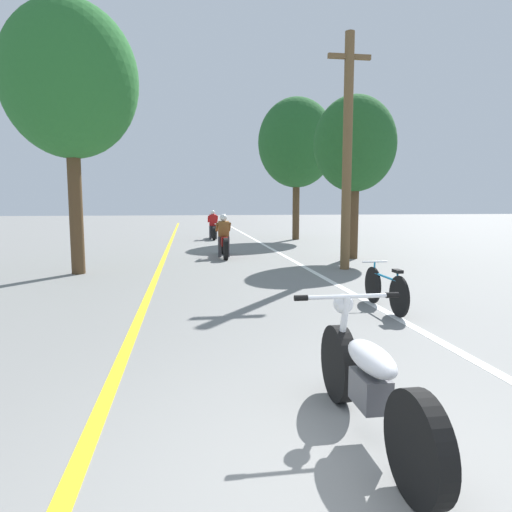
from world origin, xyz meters
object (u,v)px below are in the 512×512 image
roadside_tree_right_near (355,145)px  motorcycle_foreground (369,383)px  roadside_tree_right_far (297,143)px  roadside_tree_left (70,81)px  motorcycle_rider_lead (224,241)px  bicycle_parked (385,289)px  motorcycle_rider_far (213,228)px  utility_pole (347,150)px

roadside_tree_right_near → motorcycle_foreground: size_ratio=2.39×
roadside_tree_right_far → roadside_tree_left: (-7.69, -9.33, 0.10)m
roadside_tree_right_near → roadside_tree_right_far: roadside_tree_right_far is taller
roadside_tree_right_near → motorcycle_foreground: roadside_tree_right_near is taller
motorcycle_foreground → motorcycle_rider_lead: size_ratio=0.94×
motorcycle_rider_lead → bicycle_parked: (2.02, -7.59, -0.18)m
motorcycle_rider_lead → motorcycle_rider_far: motorcycle_rider_lead is taller
roadside_tree_left → motorcycle_rider_lead: bearing=37.6°
roadside_tree_right_near → motorcycle_rider_lead: 5.00m
motorcycle_rider_lead → motorcycle_rider_far: size_ratio=1.08×
roadside_tree_left → motorcycle_foreground: 10.25m
roadside_tree_left → bicycle_parked: (5.81, -4.68, -4.20)m
motorcycle_foreground → motorcycle_rider_lead: 11.43m
roadside_tree_right_far → roadside_tree_left: 12.09m
motorcycle_foreground → motorcycle_rider_far: (-0.09, 18.62, 0.09)m
utility_pole → roadside_tree_right_near: size_ratio=1.20×
bicycle_parked → utility_pole: bearing=78.6°
utility_pole → roadside_tree_left: 6.87m
roadside_tree_left → bicycle_parked: roadside_tree_left is taller
roadside_tree_right_near → roadside_tree_left: roadside_tree_left is taller
utility_pole → roadside_tree_right_near: utility_pole is taller
utility_pole → motorcycle_rider_lead: utility_pole is taller
utility_pole → roadside_tree_right_far: size_ratio=0.91×
motorcycle_rider_far → bicycle_parked: motorcycle_rider_far is taller
motorcycle_foreground → roadside_tree_left: bearing=114.9°
utility_pole → roadside_tree_right_near: 2.39m
utility_pole → motorcycle_rider_far: 11.02m
utility_pole → motorcycle_rider_lead: 4.98m
utility_pole → bicycle_parked: bearing=-101.4°
motorcycle_rider_far → roadside_tree_left: bearing=-110.9°
motorcycle_rider_lead → bicycle_parked: size_ratio=1.35×
roadside_tree_right_near → roadside_tree_left: 8.01m
utility_pole → motorcycle_rider_lead: bearing=132.9°
roadside_tree_right_near → motorcycle_rider_lead: bearing=165.6°
motorcycle_rider_far → motorcycle_foreground: bearing=-89.7°
utility_pole → bicycle_parked: (-0.89, -4.45, -2.71)m
utility_pole → motorcycle_rider_far: (-2.85, 10.34, -2.54)m
utility_pole → motorcycle_foreground: size_ratio=2.87×
utility_pole → motorcycle_rider_far: utility_pole is taller
motorcycle_foreground → bicycle_parked: bearing=64.1°
motorcycle_foreground → bicycle_parked: 4.27m
motorcycle_foreground → motorcycle_rider_lead: bearing=90.8°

